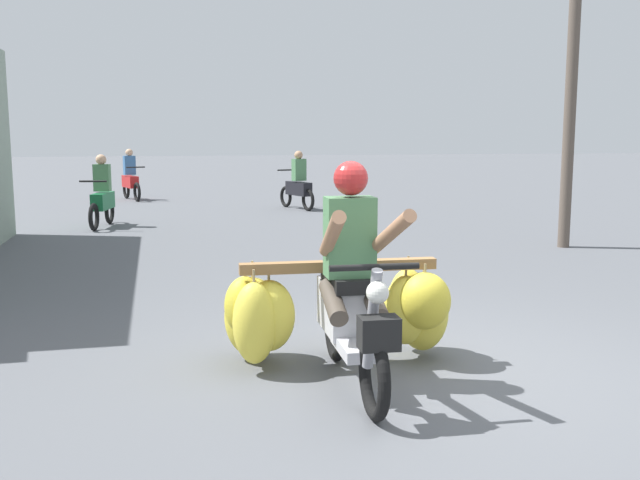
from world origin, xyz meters
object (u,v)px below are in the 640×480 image
(motorbike_distant_ahead_left, at_px, (130,179))
(utility_pole, at_px, (571,83))
(motorbike_distant_far_ahead, at_px, (102,198))
(motorbike_main_loaded, at_px, (339,305))
(motorbike_distant_ahead_right, at_px, (298,186))

(motorbike_distant_ahead_left, relative_size, utility_pole, 0.31)
(motorbike_distant_ahead_left, xyz_separation_m, motorbike_distant_far_ahead, (-0.34, -5.97, 0.00))
(motorbike_main_loaded, relative_size, motorbike_distant_far_ahead, 1.15)
(motorbike_distant_ahead_left, xyz_separation_m, utility_pole, (6.96, -10.28, 1.99))
(motorbike_main_loaded, xyz_separation_m, utility_pole, (4.98, 4.97, 2.07))
(motorbike_main_loaded, relative_size, motorbike_distant_ahead_left, 1.17)
(motorbike_main_loaded, distance_m, motorbike_distant_far_ahead, 9.56)
(motorbike_distant_far_ahead, bearing_deg, motorbike_distant_ahead_right, 29.06)
(motorbike_distant_far_ahead, xyz_separation_m, utility_pole, (7.30, -4.31, 1.99))
(motorbike_distant_ahead_right, distance_m, motorbike_distant_far_ahead, 4.97)
(utility_pole, bearing_deg, motorbike_distant_ahead_right, 113.72)
(utility_pole, bearing_deg, motorbike_distant_far_ahead, 149.44)
(motorbike_distant_ahead_left, xyz_separation_m, motorbike_distant_ahead_right, (4.00, -3.55, 0.00))
(motorbike_main_loaded, relative_size, motorbike_distant_ahead_right, 1.18)
(motorbike_main_loaded, distance_m, motorbike_distant_ahead_right, 11.87)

